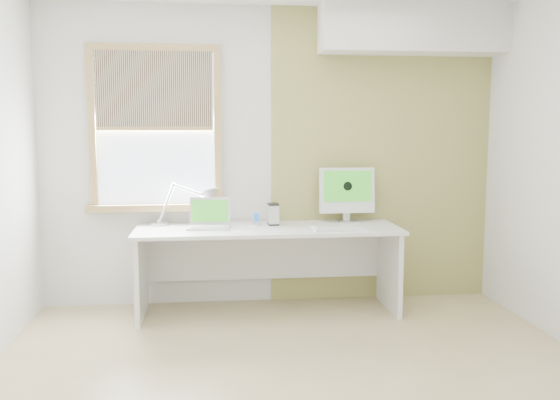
{
  "coord_description": "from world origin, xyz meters",
  "views": [
    {
      "loc": [
        -0.5,
        -3.47,
        1.56
      ],
      "look_at": [
        0.0,
        1.05,
        1.0
      ],
      "focal_mm": 37.95,
      "sensor_mm": 36.0,
      "label": 1
    }
  ],
  "objects": [
    {
      "name": "mouse",
      "position": [
        0.31,
        1.26,
        0.75
      ],
      "size": [
        0.08,
        0.12,
        0.03
      ],
      "primitive_type": "ellipsoid",
      "rotation": [
        0.0,
        0.0,
        -0.16
      ],
      "color": "white",
      "rests_on": "desk"
    },
    {
      "name": "soffit",
      "position": [
        1.2,
        1.57,
        2.4
      ],
      "size": [
        1.6,
        0.4,
        0.42
      ],
      "primitive_type": "cube",
      "color": "white",
      "rests_on": "room"
    },
    {
      "name": "external_drive",
      "position": [
        -0.01,
        1.52,
        0.82
      ],
      "size": [
        0.09,
        0.14,
        0.18
      ],
      "color": "silver",
      "rests_on": "desk"
    },
    {
      "name": "imac",
      "position": [
        0.66,
        1.61,
        1.0
      ],
      "size": [
        0.49,
        0.16,
        0.48
      ],
      "color": "silver",
      "rests_on": "desk"
    },
    {
      "name": "accent_wall",
      "position": [
        1.0,
        1.74,
        1.3
      ],
      "size": [
        2.0,
        0.02,
        2.6
      ],
      "primitive_type": "cube",
      "color": "#9C9D4C",
      "rests_on": "room"
    },
    {
      "name": "laptop",
      "position": [
        -0.55,
        1.43,
        0.79
      ],
      "size": [
        0.37,
        0.31,
        0.24
      ],
      "color": "silver",
      "rests_on": "desk"
    },
    {
      "name": "window",
      "position": [
        -1.0,
        1.71,
        1.54
      ],
      "size": [
        1.2,
        0.14,
        1.42
      ],
      "color": "#AB894E",
      "rests_on": "room"
    },
    {
      "name": "phone_dock",
      "position": [
        -0.15,
        1.48,
        0.77
      ],
      "size": [
        0.08,
        0.08,
        0.13
      ],
      "color": "silver",
      "rests_on": "desk"
    },
    {
      "name": "room",
      "position": [
        0.0,
        0.0,
        1.3
      ],
      "size": [
        4.04,
        3.54,
        2.64
      ],
      "color": "tan",
      "rests_on": "ground"
    },
    {
      "name": "keyboard",
      "position": [
        0.51,
        1.17,
        0.74
      ],
      "size": [
        0.46,
        0.15,
        0.02
      ],
      "color": "white",
      "rests_on": "desk"
    },
    {
      "name": "desk",
      "position": [
        -0.06,
        1.44,
        0.53
      ],
      "size": [
        2.2,
        0.7,
        0.73
      ],
      "color": "white",
      "rests_on": "room"
    },
    {
      "name": "desk_lamp",
      "position": [
        -0.62,
        1.63,
        0.92
      ],
      "size": [
        0.65,
        0.26,
        0.36
      ],
      "color": "silver",
      "rests_on": "desk"
    }
  ]
}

